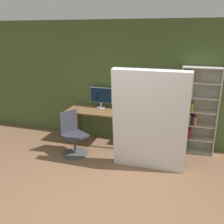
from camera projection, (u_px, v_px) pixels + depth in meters
ground_plane at (96, 216)px, 3.46m from camera, size 16.00×16.00×0.00m
wall_back at (138, 84)px, 5.51m from camera, size 8.00×0.06×2.70m
desk at (94, 114)px, 5.66m from camera, size 1.22×0.64×0.76m
monitor at (101, 97)px, 5.70m from camera, size 0.53×0.21×0.48m
office_chair at (73, 138)px, 5.14m from camera, size 0.60×0.60×0.90m
bookshelf at (193, 111)px, 5.16m from camera, size 0.75×0.33×1.79m
mattress_near at (150, 122)px, 4.37m from camera, size 1.31×0.37×1.87m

